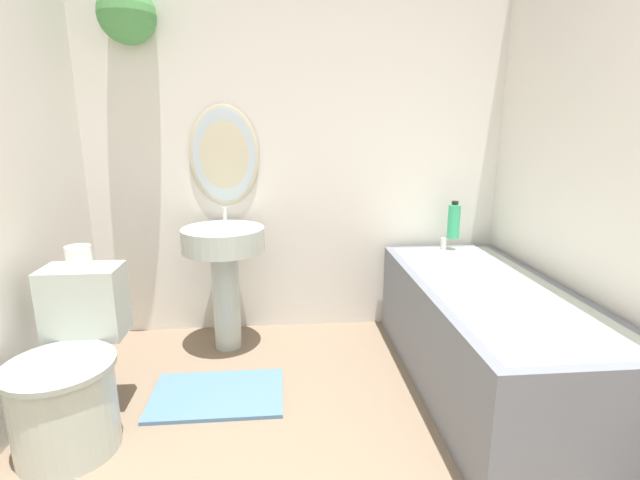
{
  "coord_description": "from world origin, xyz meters",
  "views": [
    {
      "loc": [
        -0.13,
        -0.29,
        1.35
      ],
      "look_at": [
        0.05,
        1.68,
        0.86
      ],
      "focal_mm": 26.0,
      "sensor_mm": 36.0,
      "label": 1
    }
  ],
  "objects_px": {
    "pedestal_sink": "(224,260)",
    "toilet_paper_roll": "(79,257)",
    "shampoo_bottle": "(454,221)",
    "toilet": "(70,377)",
    "bathtub": "(488,335)"
  },
  "relations": [
    {
      "from": "shampoo_bottle",
      "to": "toilet_paper_roll",
      "type": "xyz_separation_m",
      "value": [
        -2.04,
        -0.73,
        0.02
      ]
    },
    {
      "from": "pedestal_sink",
      "to": "bathtub",
      "type": "distance_m",
      "value": 1.55
    },
    {
      "from": "bathtub",
      "to": "shampoo_bottle",
      "type": "height_order",
      "value": "shampoo_bottle"
    },
    {
      "from": "bathtub",
      "to": "shampoo_bottle",
      "type": "relative_size",
      "value": 6.83
    },
    {
      "from": "toilet_paper_roll",
      "to": "toilet",
      "type": "bearing_deg",
      "value": -90.0
    },
    {
      "from": "bathtub",
      "to": "pedestal_sink",
      "type": "bearing_deg",
      "value": 157.19
    },
    {
      "from": "toilet",
      "to": "shampoo_bottle",
      "type": "height_order",
      "value": "shampoo_bottle"
    },
    {
      "from": "toilet",
      "to": "toilet_paper_roll",
      "type": "height_order",
      "value": "toilet_paper_roll"
    },
    {
      "from": "toilet",
      "to": "bathtub",
      "type": "relative_size",
      "value": 0.44
    },
    {
      "from": "bathtub",
      "to": "shampoo_bottle",
      "type": "distance_m",
      "value": 0.86
    },
    {
      "from": "toilet",
      "to": "pedestal_sink",
      "type": "xyz_separation_m",
      "value": [
        0.58,
        0.83,
        0.27
      ]
    },
    {
      "from": "pedestal_sink",
      "to": "shampoo_bottle",
      "type": "height_order",
      "value": "shampoo_bottle"
    },
    {
      "from": "pedestal_sink",
      "to": "toilet_paper_roll",
      "type": "relative_size",
      "value": 7.85
    },
    {
      "from": "bathtub",
      "to": "toilet",
      "type": "bearing_deg",
      "value": -173.13
    },
    {
      "from": "toilet",
      "to": "toilet_paper_roll",
      "type": "bearing_deg",
      "value": 90.0
    }
  ]
}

